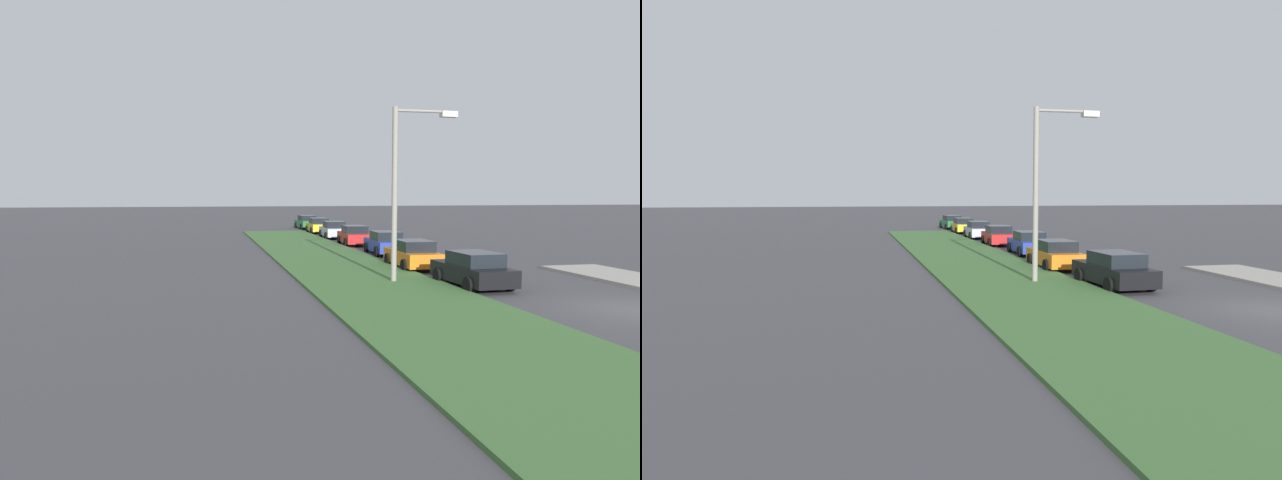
# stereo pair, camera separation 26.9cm
# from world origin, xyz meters

# --- Properties ---
(ground) EXTENTS (300.00, 300.00, 0.00)m
(ground) POSITION_xyz_m (0.00, 0.00, 0.00)
(ground) COLOR #423F44
(grass_median) EXTENTS (60.00, 6.00, 0.12)m
(grass_median) POSITION_xyz_m (10.00, 7.13, 0.06)
(grass_median) COLOR #3D6633
(grass_median) RESTS_ON ground
(parked_car_black) EXTENTS (4.35, 2.12, 1.47)m
(parked_car_black) POSITION_xyz_m (5.49, 3.22, 0.72)
(parked_car_black) COLOR black
(parked_car_black) RESTS_ON ground
(parked_car_orange) EXTENTS (4.35, 2.11, 1.47)m
(parked_car_orange) POSITION_xyz_m (11.48, 3.52, 0.72)
(parked_car_orange) COLOR orange
(parked_car_orange) RESTS_ON ground
(parked_car_blue) EXTENTS (4.39, 2.20, 1.47)m
(parked_car_blue) POSITION_xyz_m (18.17, 2.75, 0.72)
(parked_car_blue) COLOR #23389E
(parked_car_blue) RESTS_ON ground
(parked_car_red) EXTENTS (4.40, 2.21, 1.47)m
(parked_car_red) POSITION_xyz_m (24.70, 2.99, 0.72)
(parked_car_red) COLOR red
(parked_car_red) RESTS_ON ground
(parked_car_silver) EXTENTS (4.37, 2.15, 1.47)m
(parked_car_silver) POSITION_xyz_m (31.28, 3.01, 0.72)
(parked_car_silver) COLOR #B2B5BA
(parked_car_silver) RESTS_ON ground
(parked_car_yellow) EXTENTS (4.34, 2.10, 1.47)m
(parked_car_yellow) POSITION_xyz_m (37.92, 2.96, 0.72)
(parked_car_yellow) COLOR gold
(parked_car_yellow) RESTS_ON ground
(parked_car_green) EXTENTS (4.38, 2.18, 1.47)m
(parked_car_green) POSITION_xyz_m (44.46, 2.90, 0.72)
(parked_car_green) COLOR #1E6B38
(parked_car_green) RESTS_ON ground
(streetlight) EXTENTS (0.36, 2.87, 7.50)m
(streetlight) POSITION_xyz_m (6.96, 5.80, 4.39)
(streetlight) COLOR gray
(streetlight) RESTS_ON ground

